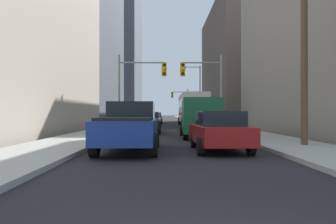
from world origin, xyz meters
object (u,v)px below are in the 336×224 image
traffic_signal_near_left (140,80)px  traffic_signal_near_right (204,80)px  city_bus (192,109)px  cargo_van_green (200,116)px  sedan_black (147,123)px  sedan_white (151,120)px  sedan_navy (155,118)px  sedan_red (219,131)px  traffic_signal_far_right (181,99)px  pickup_truck_blue (130,127)px

traffic_signal_near_left → traffic_signal_near_right: (5.01, -0.00, -0.02)m
traffic_signal_near_left → traffic_signal_near_right: bearing=-0.0°
city_bus → traffic_signal_near_right: (0.07, -9.78, 2.09)m
cargo_van_green → sedan_black: bearing=128.6°
sedan_white → sedan_navy: same height
sedan_red → traffic_signal_near_left: traffic_signal_near_left is taller
sedan_white → traffic_signal_far_right: bearing=81.6°
sedan_white → traffic_signal_near_right: size_ratio=0.70×
pickup_truck_blue → sedan_red: (3.41, -0.15, -0.16)m
traffic_signal_far_right → traffic_signal_near_right: bearing=-90.1°
pickup_truck_blue → sedan_red: bearing=-2.5°
traffic_signal_near_right → traffic_signal_near_left: bearing=180.0°
sedan_navy → pickup_truck_blue: bearing=-90.2°
sedan_red → traffic_signal_far_right: 50.34m
cargo_van_green → traffic_signal_near_left: 8.27m
sedan_black → sedan_white: bearing=90.2°
city_bus → traffic_signal_far_right: traffic_signal_far_right is taller
sedan_black → traffic_signal_near_left: bearing=104.9°
cargo_van_green → traffic_signal_near_right: bearing=81.4°
city_bus → pickup_truck_blue: city_bus is taller
sedan_white → sedan_navy: 12.24m
sedan_black → traffic_signal_far_right: bearing=83.7°
traffic_signal_near_left → sedan_black: bearing=-75.1°
city_bus → sedan_navy: size_ratio=2.72×
sedan_black → traffic_signal_near_right: size_ratio=0.71×
city_bus → cargo_van_green: size_ratio=2.18×
cargo_van_green → sedan_navy: bearing=97.2°
city_bus → traffic_signal_near_left: traffic_signal_near_left is taller
traffic_signal_far_right → pickup_truck_blue: bearing=-95.1°
city_bus → traffic_signal_near_left: (-4.94, -9.78, 2.12)m
pickup_truck_blue → traffic_signal_near_right: (4.42, 13.34, 3.09)m
cargo_van_green → sedan_white: 14.12m
sedan_red → sedan_navy: bearing=95.7°
sedan_white → traffic_signal_far_right: traffic_signal_far_right is taller
sedan_white → cargo_van_green: bearing=-76.2°
sedan_white → sedan_black: bearing=-89.8°
sedan_navy → sedan_red: bearing=-84.3°
sedan_white → sedan_navy: size_ratio=1.00×
sedan_navy → traffic_signal_near_right: (4.29, -19.24, 3.25)m
city_bus → sedan_navy: bearing=114.0°
cargo_van_green → sedan_white: size_ratio=1.25×
pickup_truck_blue → traffic_signal_near_left: (-0.59, 13.34, 3.11)m
sedan_black → sedan_navy: bearing=89.9°
city_bus → traffic_signal_near_left: size_ratio=1.92×
pickup_truck_blue → sedan_white: (0.05, 20.34, -0.16)m
cargo_van_green → pickup_truck_blue: bearing=-117.2°
pickup_truck_blue → sedan_black: size_ratio=1.27×
sedan_white → traffic_signal_near_right: bearing=-58.1°
sedan_red → sedan_white: size_ratio=1.01×
sedan_white → city_bus: bearing=32.8°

